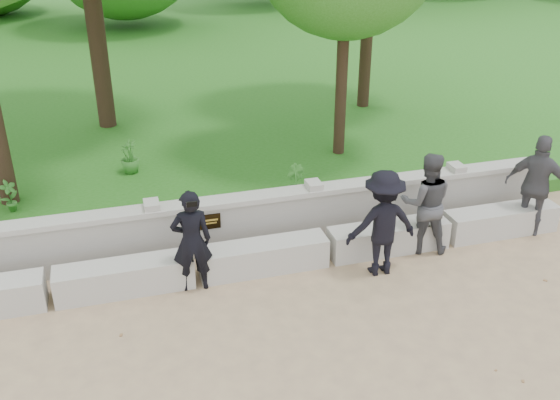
{
  "coord_description": "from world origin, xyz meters",
  "views": [
    {
      "loc": [
        -0.95,
        -5.71,
        5.03
      ],
      "look_at": [
        1.24,
        1.87,
        1.14
      ],
      "focal_mm": 40.0,
      "sensor_mm": 36.0,
      "label": 1
    }
  ],
  "objects": [
    {
      "name": "ground",
      "position": [
        0.0,
        0.0,
        0.0
      ],
      "size": [
        80.0,
        80.0,
        0.0
      ],
      "primitive_type": "plane",
      "color": "tan",
      "rests_on": "ground"
    },
    {
      "name": "lawn",
      "position": [
        0.0,
        14.0,
        0.12
      ],
      "size": [
        40.0,
        22.0,
        0.25
      ],
      "primitive_type": "cube",
      "color": "#205C16",
      "rests_on": "ground"
    },
    {
      "name": "concrete_bench",
      "position": [
        0.0,
        1.9,
        0.22
      ],
      "size": [
        11.9,
        0.45,
        0.45
      ],
      "color": "#ADAAA3",
      "rests_on": "ground"
    },
    {
      "name": "parapet_wall",
      "position": [
        0.0,
        2.6,
        0.46
      ],
      "size": [
        12.5,
        0.35,
        0.9
      ],
      "color": "#A2A099",
      "rests_on": "ground"
    },
    {
      "name": "man_main",
      "position": [
        -0.06,
        1.72,
        0.76
      ],
      "size": [
        0.57,
        0.51,
        1.52
      ],
      "color": "black",
      "rests_on": "ground"
    },
    {
      "name": "visitor_left",
      "position": [
        3.53,
        1.8,
        0.81
      ],
      "size": [
        0.94,
        0.83,
        1.62
      ],
      "color": "#3E3F43",
      "rests_on": "ground"
    },
    {
      "name": "visitor_mid",
      "position": [
        2.62,
        1.39,
        0.8
      ],
      "size": [
        1.05,
        0.62,
        1.61
      ],
      "color": "black",
      "rests_on": "ground"
    },
    {
      "name": "visitor_right",
      "position": [
        5.49,
        1.8,
        0.84
      ],
      "size": [
        0.98,
        0.99,
        1.68
      ],
      "color": "#434248",
      "rests_on": "ground"
    },
    {
      "name": "shrub_a",
      "position": [
        -2.68,
        4.43,
        0.53
      ],
      "size": [
        0.35,
        0.34,
        0.56
      ],
      "primitive_type": "imported",
      "rotation": [
        0.0,
        0.0,
        0.74
      ],
      "color": "#317227",
      "rests_on": "lawn"
    },
    {
      "name": "shrub_b",
      "position": [
        1.97,
        3.5,
        0.58
      ],
      "size": [
        0.35,
        0.4,
        0.65
      ],
      "primitive_type": "imported",
      "rotation": [
        0.0,
        0.0,
        1.75
      ],
      "color": "#317227",
      "rests_on": "lawn"
    },
    {
      "name": "shrub_d",
      "position": [
        -0.65,
        5.53,
        0.57
      ],
      "size": [
        0.45,
        0.47,
        0.65
      ],
      "primitive_type": "imported",
      "rotation": [
        0.0,
        0.0,
        5.17
      ],
      "color": "#317227",
      "rests_on": "lawn"
    }
  ]
}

